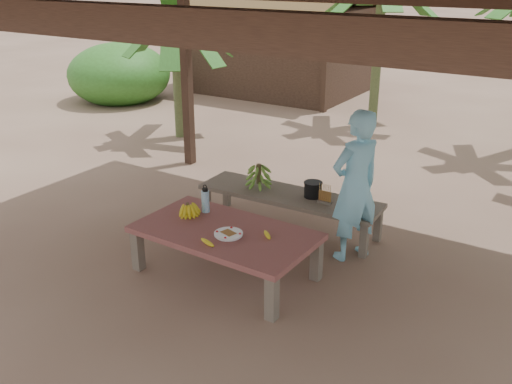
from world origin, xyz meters
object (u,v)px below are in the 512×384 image
Objects in this scene: water_flask at (205,201)px; woman at (355,186)px; ripe_banana_bunch at (188,208)px; work_table at (225,236)px; bench at (289,198)px; plate at (228,234)px; cooking_pot at (313,190)px.

water_flask is 0.19× the size of woman.
ripe_banana_bunch is at bearing -124.25° from water_flask.
work_table is 7.38× the size of ripe_banana_bunch.
ripe_banana_bunch reaches higher than work_table.
water_flask is at bearing -115.67° from bench.
bench is 7.11× the size of water_flask.
ripe_banana_bunch reaches higher than plate.
water_flask reaches higher than plate.
woman is (1.36, 0.79, 0.19)m from water_flask.
woman is at bearing 32.85° from ripe_banana_bunch.
water_flask is at bearing 55.75° from ripe_banana_bunch.
work_table is at bearing -14.41° from woman.
ripe_banana_bunch reaches higher than bench.
cooking_pot is (0.83, 1.27, -0.04)m from ripe_banana_bunch.
bench is at bearing 90.76° from work_table.
plate is at bearing -38.96° from work_table.
cooking_pot is at bearing -89.06° from woman.
bench is 7.84× the size of plate.
woman reaches higher than water_flask.
work_table is at bearing 139.78° from plate.
water_flask is 1.59m from woman.
ripe_banana_bunch is 0.87× the size of plate.
plate is 0.65m from water_flask.
water_flask reaches higher than bench.
plate is (0.10, -0.09, 0.08)m from work_table.
woman is (1.48, 0.95, 0.24)m from ripe_banana_bunch.
woman reaches higher than plate.
bench is at bearing -165.27° from cooking_pot.
water_flask is at bearing 147.19° from plate.
water_flask is (-0.54, 0.35, 0.11)m from plate.
bench is 1.39m from plate.
work_table is at bearing -30.85° from water_flask.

